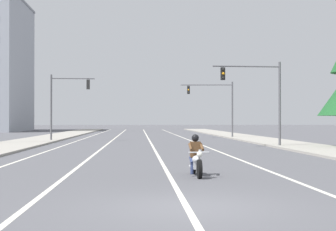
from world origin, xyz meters
The scene contains 11 objects.
ground_plane centered at (0.00, 0.00, 0.00)m, with size 400.00×400.00×0.00m, color #515156.
lane_stripe_center centered at (-0.07, 45.00, 0.00)m, with size 0.16×100.00×0.01m, color beige.
lane_stripe_left centered at (-3.67, 45.00, 0.00)m, with size 0.16×100.00×0.01m, color beige.
lane_stripe_right centered at (3.86, 45.00, 0.00)m, with size 0.16×100.00×0.01m, color beige.
lane_stripe_far_left centered at (-6.90, 45.00, 0.00)m, with size 0.16×100.00×0.01m, color beige.
sidewalk_kerb_right centered at (10.67, 40.00, 0.07)m, with size 4.40×110.00×0.14m, color #9E998E.
sidewalk_kerb_left centered at (-10.67, 40.00, 0.07)m, with size 4.40×110.00×0.14m, color #9E998E.
motorcycle_with_rider centered at (0.87, 6.33, 0.59)m, with size 0.70×2.19×1.46m.
traffic_signal_near_right centered at (7.67, 24.89, 4.11)m, with size 5.03×0.55×6.20m.
traffic_signal_near_left centered at (-8.09, 36.32, 4.05)m, with size 4.09×0.44×6.20m.
traffic_signal_mid_right centered at (7.50, 44.03, 4.15)m, with size 5.75×0.54×6.20m.
Camera 1 is at (-1.17, -11.46, 1.96)m, focal length 54.46 mm.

